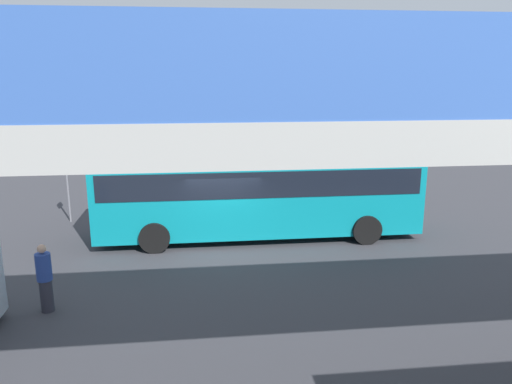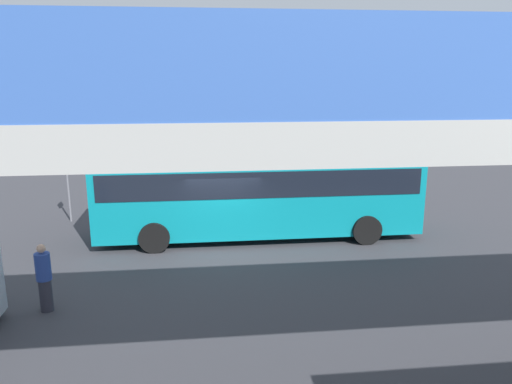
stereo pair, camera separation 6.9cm
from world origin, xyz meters
TOP-DOWN VIEW (x-y plane):
  - ground at (0.00, 0.00)m, footprint 80.00×80.00m
  - city_bus at (-1.35, -0.94)m, footprint 11.54×2.85m
  - pedestrian at (4.71, 4.28)m, footprint 0.38×0.38m
  - traffic_sign at (6.02, -3.65)m, footprint 0.08×0.60m
  - lane_dash_leftmost at (-4.00, -3.08)m, footprint 2.00×0.20m
  - lane_dash_left at (0.00, -3.08)m, footprint 2.00×0.20m
  - lane_dash_centre at (4.00, -3.08)m, footprint 2.00×0.20m
  - pedestrian_overpass at (0.00, 10.06)m, footprint 28.83×2.60m

SIDE VIEW (x-z plane):
  - ground at x=0.00m, z-range 0.00..0.00m
  - lane_dash_leftmost at x=-4.00m, z-range 0.00..0.01m
  - lane_dash_left at x=0.00m, z-range 0.00..0.01m
  - lane_dash_centre at x=4.00m, z-range 0.00..0.01m
  - pedestrian at x=4.71m, z-range -0.01..1.78m
  - city_bus at x=-1.35m, z-range 0.31..3.46m
  - traffic_sign at x=6.02m, z-range 0.49..3.29m
  - pedestrian_overpass at x=0.00m, z-range 1.57..8.13m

